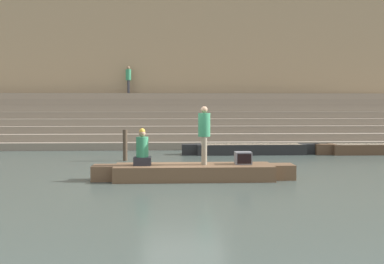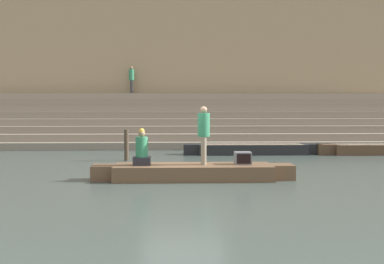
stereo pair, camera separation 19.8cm
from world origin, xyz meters
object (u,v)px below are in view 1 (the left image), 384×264
Objects in this scene: person_standing at (204,131)px; mooring_post at (125,145)px; rowboat_main at (194,172)px; person_on_steps at (128,78)px; person_rowing at (142,151)px; moored_boat_shore at (251,149)px; tv_set at (243,158)px.

person_standing is 1.39× the size of mooring_post.
rowboat_main is 3.61× the size of person_on_steps.
person_rowing is 8.20m from moored_boat_shore.
person_standing is 3.53× the size of tv_set.
rowboat_main is 1.24m from person_standing.
moored_boat_shore is (2.92, 6.83, 0.01)m from rowboat_main.
person_rowing is 0.66× the size of person_on_steps.
rowboat_main is at bearing 13.10° from person_rowing.
person_rowing reaches higher than mooring_post.
person_standing is at bearing -111.80° from person_on_steps.
rowboat_main is 15.33m from person_on_steps.
person_on_steps reaches higher than rowboat_main.
person_rowing is at bearing 172.08° from person_standing.
person_on_steps reaches higher than moored_boat_shore.
tv_set is at bearing -49.10° from mooring_post.
rowboat_main is 5.48× the size of person_rowing.
person_standing is 15.12m from person_on_steps.
person_on_steps is (-3.27, 14.52, 3.66)m from rowboat_main.
person_rowing is (-1.83, -0.09, -0.56)m from person_standing.
person_standing is 1.05× the size of person_on_steps.
person_on_steps is (-1.75, 14.57, 3.02)m from person_rowing.
rowboat_main is at bearing 176.81° from person_standing.
tv_set reaches higher than moored_boat_shore.
person_rowing is 2.22× the size of tv_set.
tv_set is 0.30× the size of person_on_steps.
person_on_steps is at bearing 106.99° from tv_set.
mooring_post is at bearing 118.57° from rowboat_main.
tv_set is at bearing -96.82° from moored_boat_shore.
person_on_steps is at bearing 108.22° from person_rowing.
tv_set is 0.08× the size of moored_boat_shore.
person_standing is 1.43m from tv_set.
mooring_post is (-2.50, 4.67, 0.38)m from rowboat_main.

